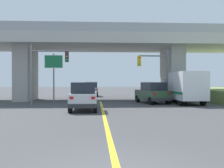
{
  "coord_description": "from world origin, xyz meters",
  "views": [
    {
      "loc": [
        -0.49,
        -6.16,
        2.07
      ],
      "look_at": [
        0.82,
        15.89,
        1.88
      ],
      "focal_mm": 43.61,
      "sensor_mm": 36.0,
      "label": 1
    }
  ],
  "objects_px": {
    "suv_lead": "(84,96)",
    "suv_crossing": "(153,93)",
    "traffic_signal_nearside": "(157,69)",
    "box_truck": "(185,87)",
    "sedan_oncoming": "(91,89)",
    "traffic_signal_farside": "(44,66)",
    "highway_sign": "(54,66)"
  },
  "relations": [
    {
      "from": "suv_lead",
      "to": "suv_crossing",
      "type": "distance_m",
      "value": 8.69
    },
    {
      "from": "suv_lead",
      "to": "suv_crossing",
      "type": "xyz_separation_m",
      "value": [
        6.29,
        5.99,
        -0.0
      ]
    },
    {
      "from": "traffic_signal_nearside",
      "to": "suv_crossing",
      "type": "bearing_deg",
      "value": 122.18
    },
    {
      "from": "suv_lead",
      "to": "box_truck",
      "type": "bearing_deg",
      "value": 29.63
    },
    {
      "from": "sedan_oncoming",
      "to": "traffic_signal_nearside",
      "type": "distance_m",
      "value": 14.92
    },
    {
      "from": "box_truck",
      "to": "traffic_signal_nearside",
      "type": "relative_size",
      "value": 1.27
    },
    {
      "from": "box_truck",
      "to": "traffic_signal_farside",
      "type": "height_order",
      "value": "traffic_signal_farside"
    },
    {
      "from": "suv_lead",
      "to": "sedan_oncoming",
      "type": "distance_m",
      "value": 18.82
    },
    {
      "from": "sedan_oncoming",
      "to": "traffic_signal_farside",
      "type": "xyz_separation_m",
      "value": [
        -3.94,
        -13.95,
        2.47
      ]
    },
    {
      "from": "suv_lead",
      "to": "traffic_signal_nearside",
      "type": "bearing_deg",
      "value": 39.94
    },
    {
      "from": "suv_lead",
      "to": "traffic_signal_nearside",
      "type": "distance_m",
      "value": 8.88
    },
    {
      "from": "suv_crossing",
      "to": "traffic_signal_nearside",
      "type": "relative_size",
      "value": 0.91
    },
    {
      "from": "sedan_oncoming",
      "to": "highway_sign",
      "type": "xyz_separation_m",
      "value": [
        -3.54,
        -11.3,
        2.62
      ]
    },
    {
      "from": "box_truck",
      "to": "highway_sign",
      "type": "height_order",
      "value": "highway_sign"
    },
    {
      "from": "traffic_signal_nearside",
      "to": "box_truck",
      "type": "bearing_deg",
      "value": -6.58
    },
    {
      "from": "box_truck",
      "to": "traffic_signal_nearside",
      "type": "height_order",
      "value": "traffic_signal_nearside"
    },
    {
      "from": "box_truck",
      "to": "highway_sign",
      "type": "bearing_deg",
      "value": 169.54
    },
    {
      "from": "box_truck",
      "to": "highway_sign",
      "type": "xyz_separation_m",
      "value": [
        -12.49,
        2.31,
        2.06
      ]
    },
    {
      "from": "suv_lead",
      "to": "sedan_oncoming",
      "type": "bearing_deg",
      "value": 89.33
    },
    {
      "from": "suv_lead",
      "to": "box_truck",
      "type": "distance_m",
      "value": 10.57
    },
    {
      "from": "box_truck",
      "to": "suv_crossing",
      "type": "bearing_deg",
      "value": 165.09
    },
    {
      "from": "highway_sign",
      "to": "traffic_signal_farside",
      "type": "bearing_deg",
      "value": -98.71
    },
    {
      "from": "traffic_signal_farside",
      "to": "highway_sign",
      "type": "height_order",
      "value": "traffic_signal_farside"
    },
    {
      "from": "suv_lead",
      "to": "traffic_signal_farside",
      "type": "xyz_separation_m",
      "value": [
        -3.72,
        4.87,
        2.47
      ]
    },
    {
      "from": "highway_sign",
      "to": "sedan_oncoming",
      "type": "bearing_deg",
      "value": 72.63
    },
    {
      "from": "suv_crossing",
      "to": "sedan_oncoming",
      "type": "xyz_separation_m",
      "value": [
        -6.08,
        12.84,
        -0.0
      ]
    },
    {
      "from": "traffic_signal_farside",
      "to": "sedan_oncoming",
      "type": "bearing_deg",
      "value": 74.22
    },
    {
      "from": "sedan_oncoming",
      "to": "suv_crossing",
      "type": "bearing_deg",
      "value": -64.67
    },
    {
      "from": "suv_crossing",
      "to": "highway_sign",
      "type": "height_order",
      "value": "highway_sign"
    },
    {
      "from": "box_truck",
      "to": "sedan_oncoming",
      "type": "distance_m",
      "value": 16.3
    },
    {
      "from": "traffic_signal_nearside",
      "to": "traffic_signal_farside",
      "type": "height_order",
      "value": "traffic_signal_farside"
    },
    {
      "from": "suv_crossing",
      "to": "traffic_signal_farside",
      "type": "height_order",
      "value": "traffic_signal_farside"
    }
  ]
}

